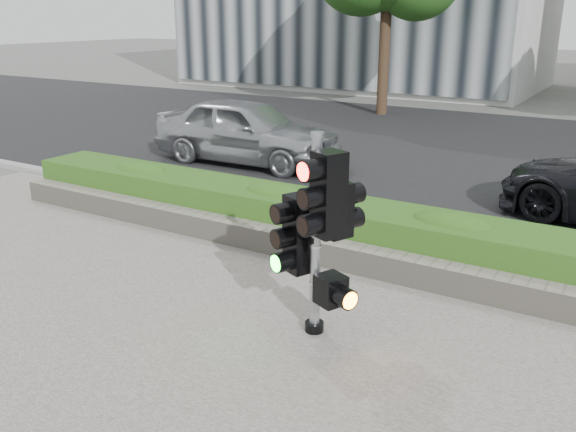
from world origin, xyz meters
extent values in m
plane|color=#51514C|center=(0.00, 0.00, 0.00)|extent=(120.00, 120.00, 0.00)
cube|color=black|center=(0.00, 10.00, 0.01)|extent=(60.00, 13.00, 0.02)
cube|color=gray|center=(0.00, 3.15, 0.06)|extent=(60.00, 0.25, 0.12)
cube|color=gray|center=(0.00, 1.90, 0.20)|extent=(12.00, 0.32, 0.34)
cube|color=#4B8B2A|center=(0.00, 2.55, 0.37)|extent=(12.00, 1.00, 0.68)
cylinder|color=black|center=(-4.50, 14.50, 2.02)|extent=(0.36, 0.36, 4.03)
cylinder|color=black|center=(0.78, 0.18, 0.08)|extent=(0.21, 0.21, 0.10)
cylinder|color=gray|center=(0.78, 0.18, 1.08)|extent=(0.11, 0.11, 2.11)
cylinder|color=gray|center=(0.78, 0.18, 2.16)|extent=(0.13, 0.13, 0.05)
cube|color=#FF1107|center=(0.98, 0.05, 1.62)|extent=(0.35, 0.35, 0.84)
cube|color=#14E51E|center=(0.55, 0.25, 1.08)|extent=(0.35, 0.35, 0.84)
cube|color=black|center=(0.90, 0.38, 1.37)|extent=(0.35, 0.35, 0.58)
cube|color=orange|center=(1.00, 0.11, 0.60)|extent=(0.35, 0.35, 0.31)
imported|color=#A2A3A9|center=(-4.34, 6.25, 0.76)|extent=(4.37, 1.85, 1.48)
camera|label=1|loc=(3.56, -4.96, 3.28)|focal=38.00mm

